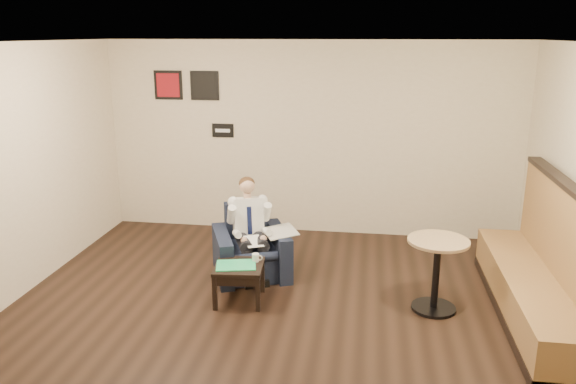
# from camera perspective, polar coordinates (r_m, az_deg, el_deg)

# --- Properties ---
(ground) EXTENTS (6.00, 6.00, 0.00)m
(ground) POSITION_cam_1_polar(r_m,az_deg,el_deg) (5.82, -1.15, -13.86)
(ground) COLOR black
(ground) RESTS_ON ground
(wall_back) EXTENTS (6.00, 0.02, 2.80)m
(wall_back) POSITION_cam_1_polar(r_m,az_deg,el_deg) (8.16, 2.31, 5.37)
(wall_back) COLOR beige
(wall_back) RESTS_ON ground
(ceiling) EXTENTS (6.00, 6.00, 0.02)m
(ceiling) POSITION_cam_1_polar(r_m,az_deg,el_deg) (5.06, -1.33, 14.89)
(ceiling) COLOR white
(ceiling) RESTS_ON wall_back
(seating_sign) EXTENTS (0.32, 0.02, 0.20)m
(seating_sign) POSITION_cam_1_polar(r_m,az_deg,el_deg) (8.37, -6.63, 6.23)
(seating_sign) COLOR black
(seating_sign) RESTS_ON wall_back
(art_print_left) EXTENTS (0.42, 0.03, 0.42)m
(art_print_left) POSITION_cam_1_polar(r_m,az_deg,el_deg) (8.53, -12.07, 10.58)
(art_print_left) COLOR maroon
(art_print_left) RESTS_ON wall_back
(art_print_right) EXTENTS (0.42, 0.03, 0.42)m
(art_print_right) POSITION_cam_1_polar(r_m,az_deg,el_deg) (8.35, -8.46, 10.65)
(art_print_right) COLOR black
(art_print_right) RESTS_ON wall_back
(armchair) EXTENTS (1.12, 1.12, 0.83)m
(armchair) POSITION_cam_1_polar(r_m,az_deg,el_deg) (6.89, -3.78, -5.18)
(armchair) COLOR black
(armchair) RESTS_ON ground
(seated_man) EXTENTS (0.81, 0.96, 1.14)m
(seated_man) POSITION_cam_1_polar(r_m,az_deg,el_deg) (6.74, -3.65, -4.28)
(seated_man) COLOR silver
(seated_man) RESTS_ON armchair
(lap_papers) EXTENTS (0.29, 0.33, 0.01)m
(lap_papers) POSITION_cam_1_polar(r_m,az_deg,el_deg) (6.67, -3.50, -5.01)
(lap_papers) COLOR white
(lap_papers) RESTS_ON seated_man
(newspaper) EXTENTS (0.52, 0.56, 0.01)m
(newspaper) POSITION_cam_1_polar(r_m,az_deg,el_deg) (6.82, -0.78, -4.03)
(newspaper) COLOR silver
(newspaper) RESTS_ON armchair
(side_table) EXTENTS (0.57, 0.57, 0.43)m
(side_table) POSITION_cam_1_polar(r_m,az_deg,el_deg) (6.33, -4.96, -9.18)
(side_table) COLOR black
(side_table) RESTS_ON ground
(green_folder) EXTENTS (0.49, 0.39, 0.01)m
(green_folder) POSITION_cam_1_polar(r_m,az_deg,el_deg) (6.22, -5.30, -7.41)
(green_folder) COLOR #2BD87C
(green_folder) RESTS_ON side_table
(coffee_mug) EXTENTS (0.08, 0.08, 0.09)m
(coffee_mug) POSITION_cam_1_polar(r_m,az_deg,el_deg) (6.30, -3.32, -6.66)
(coffee_mug) COLOR white
(coffee_mug) RESTS_ON side_table
(smartphone) EXTENTS (0.14, 0.08, 0.01)m
(smartphone) POSITION_cam_1_polar(r_m,az_deg,el_deg) (6.37, -4.38, -6.84)
(smartphone) COLOR black
(smartphone) RESTS_ON side_table
(banquette) EXTENTS (0.66, 2.76, 1.41)m
(banquette) POSITION_cam_1_polar(r_m,az_deg,el_deg) (6.32, 23.91, -5.75)
(banquette) COLOR olive
(banquette) RESTS_ON ground
(cafe_table) EXTENTS (0.68, 0.68, 0.80)m
(cafe_table) POSITION_cam_1_polar(r_m,az_deg,el_deg) (6.24, 14.80, -8.15)
(cafe_table) COLOR #9F7C56
(cafe_table) RESTS_ON ground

